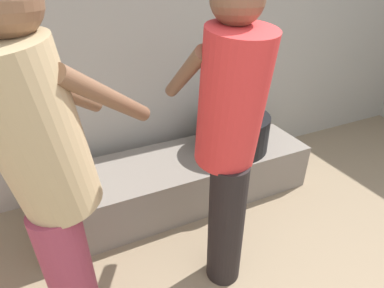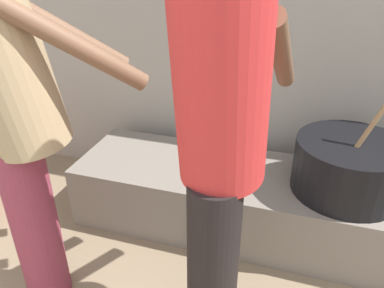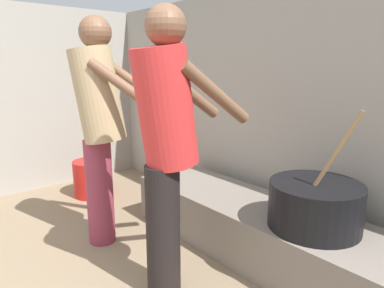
{
  "view_description": "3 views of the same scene",
  "coord_description": "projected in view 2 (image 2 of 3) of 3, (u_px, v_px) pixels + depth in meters",
  "views": [
    {
      "loc": [
        -1.04,
        0.2,
        1.62
      ],
      "look_at": [
        -0.56,
        1.21,
        0.99
      ],
      "focal_mm": 28.42,
      "sensor_mm": 36.0,
      "label": 1
    },
    {
      "loc": [
        -0.09,
        0.2,
        1.51
      ],
      "look_at": [
        -0.46,
        1.36,
        0.87
      ],
      "focal_mm": 35.31,
      "sensor_mm": 36.0,
      "label": 2
    },
    {
      "loc": [
        1.17,
        0.19,
        1.34
      ],
      "look_at": [
        -0.26,
        1.4,
        0.91
      ],
      "focal_mm": 32.18,
      "sensor_mm": 36.0,
      "label": 3
    }
  ],
  "objects": [
    {
      "name": "block_enclosure_rear",
      "position": [
        327.0,
        50.0,
        2.2
      ],
      "size": [
        5.79,
        0.2,
        1.95
      ],
      "primitive_type": "cube",
      "color": "#9E998E",
      "rests_on": "ground_plane"
    },
    {
      "name": "hearth_ledge",
      "position": [
        253.0,
        202.0,
        2.2
      ],
      "size": [
        2.07,
        0.6,
        0.38
      ],
      "primitive_type": "cube",
      "color": "slate",
      "rests_on": "ground_plane"
    },
    {
      "name": "cooking_pot_main",
      "position": [
        349.0,
        167.0,
        1.92
      ],
      "size": [
        0.55,
        0.55,
        0.73
      ],
      "color": "black",
      "rests_on": "hearth_ledge"
    },
    {
      "name": "cook_in_red_shirt",
      "position": [
        220.0,
        140.0,
        1.24
      ],
      "size": [
        0.37,
        0.7,
        1.65
      ],
      "color": "black",
      "rests_on": "ground_plane"
    },
    {
      "name": "cook_in_tan_shirt",
      "position": [
        17.0,
        110.0,
        1.43
      ],
      "size": [
        0.72,
        0.69,
        1.67
      ],
      "color": "#8C3347",
      "rests_on": "ground_plane"
    }
  ]
}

